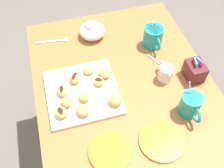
# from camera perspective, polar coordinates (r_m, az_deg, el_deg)

# --- Properties ---
(ground_plane) EXTENTS (8.00, 8.00, 0.00)m
(ground_plane) POSITION_cam_1_polar(r_m,az_deg,el_deg) (1.76, 1.79, -14.55)
(ground_plane) COLOR #665B51
(dining_table) EXTENTS (0.99, 0.76, 0.74)m
(dining_table) POSITION_cam_1_polar(r_m,az_deg,el_deg) (1.23, 2.48, -3.97)
(dining_table) COLOR #A36633
(dining_table) RESTS_ON ground_plane
(pastry_plate_square) EXTENTS (0.30, 0.30, 0.02)m
(pastry_plate_square) POSITION_cam_1_polar(r_m,az_deg,el_deg) (1.09, -6.57, -1.84)
(pastry_plate_square) COLOR silver
(pastry_plate_square) RESTS_ON dining_table
(coffee_mug_teal_left) EXTENTS (0.13, 0.09, 0.15)m
(coffee_mug_teal_left) POSITION_cam_1_polar(r_m,az_deg,el_deg) (1.25, 9.14, 10.39)
(coffee_mug_teal_left) COLOR teal
(coffee_mug_teal_left) RESTS_ON dining_table
(coffee_mug_teal_right) EXTENTS (0.12, 0.08, 0.15)m
(coffee_mug_teal_right) POSITION_cam_1_polar(r_m,az_deg,el_deg) (1.04, 16.99, -4.38)
(coffee_mug_teal_right) COLOR teal
(coffee_mug_teal_right) RESTS_ON dining_table
(cream_pitcher_white) EXTENTS (0.10, 0.06, 0.07)m
(cream_pitcher_white) POSITION_cam_1_polar(r_m,az_deg,el_deg) (1.13, 11.80, 2.49)
(cream_pitcher_white) COLOR silver
(cream_pitcher_white) RESTS_ON dining_table
(sugar_caddy) EXTENTS (0.09, 0.07, 0.11)m
(sugar_caddy) POSITION_cam_1_polar(r_m,az_deg,el_deg) (1.16, 17.85, 2.81)
(sugar_caddy) COLOR #561E23
(sugar_caddy) RESTS_ON dining_table
(ice_cream_bowl) EXTENTS (0.13, 0.13, 0.09)m
(ice_cream_bowl) POSITION_cam_1_polar(r_m,az_deg,el_deg) (1.29, -4.46, 11.85)
(ice_cream_bowl) COLOR silver
(ice_cream_bowl) RESTS_ON dining_table
(saucer_orange_left) EXTENTS (0.17, 0.17, 0.01)m
(saucer_orange_left) POSITION_cam_1_polar(r_m,az_deg,el_deg) (0.99, 10.90, -12.27)
(saucer_orange_left) COLOR orange
(saucer_orange_left) RESTS_ON dining_table
(saucer_orange_right) EXTENTS (0.16, 0.16, 0.01)m
(saucer_orange_right) POSITION_cam_1_polar(r_m,az_deg,el_deg) (0.96, -0.48, -14.82)
(saucer_orange_right) COLOR orange
(saucer_orange_right) RESTS_ON dining_table
(loose_spoon_near_saucer) EXTENTS (0.03, 0.16, 0.01)m
(loose_spoon_near_saucer) POSITION_cam_1_polar(r_m,az_deg,el_deg) (1.32, -12.23, 9.35)
(loose_spoon_near_saucer) COLOR silver
(loose_spoon_near_saucer) RESTS_ON dining_table
(loose_spoon_by_plate) EXTENTS (0.15, 0.08, 0.01)m
(loose_spoon_by_plate) POSITION_cam_1_polar(r_m,az_deg,el_deg) (1.19, 11.51, 3.67)
(loose_spoon_by_plate) COLOR silver
(loose_spoon_by_plate) RESTS_ON dining_table
(beignet_0) EXTENTS (0.05, 0.05, 0.03)m
(beignet_0) POSITION_cam_1_polar(r_m,az_deg,el_deg) (1.09, -2.90, 0.51)
(beignet_0) COLOR #DBA351
(beignet_0) RESTS_ON pastry_plate_square
(chocolate_drizzle_0) EXTENTS (0.03, 0.04, 0.00)m
(chocolate_drizzle_0) POSITION_cam_1_polar(r_m,az_deg,el_deg) (1.07, -2.93, 1.02)
(chocolate_drizzle_0) COLOR #381E11
(chocolate_drizzle_0) RESTS_ON beignet_0
(beignet_1) EXTENTS (0.07, 0.07, 0.04)m
(beignet_1) POSITION_cam_1_polar(r_m,az_deg,el_deg) (1.02, 0.75, -3.63)
(beignet_1) COLOR #DBA351
(beignet_1) RESTS_ON pastry_plate_square
(beignet_2) EXTENTS (0.06, 0.06, 0.04)m
(beignet_2) POSITION_cam_1_polar(r_m,az_deg,el_deg) (1.01, -6.44, -5.87)
(beignet_2) COLOR #DBA351
(beignet_2) RESTS_ON pastry_plate_square
(beignet_3) EXTENTS (0.05, 0.05, 0.04)m
(beignet_3) POSITION_cam_1_polar(r_m,az_deg,el_deg) (1.04, -10.15, -3.99)
(beignet_3) COLOR #DBA351
(beignet_3) RESTS_ON pastry_plate_square
(beignet_4) EXTENTS (0.06, 0.07, 0.03)m
(beignet_4) POSITION_cam_1_polar(r_m,az_deg,el_deg) (1.13, -5.20, 3.09)
(beignet_4) COLOR #DBA351
(beignet_4) RESTS_ON pastry_plate_square
(beignet_5) EXTENTS (0.05, 0.04, 0.03)m
(beignet_5) POSITION_cam_1_polar(r_m,az_deg,el_deg) (1.07, -10.99, -1.59)
(beignet_5) COLOR #DBA351
(beignet_5) RESTS_ON pastry_plate_square
(chocolate_drizzle_5) EXTENTS (0.04, 0.02, 0.00)m
(chocolate_drizzle_5) POSITION_cam_1_polar(r_m,az_deg,el_deg) (1.06, -11.15, -1.02)
(chocolate_drizzle_5) COLOR #381E11
(chocolate_drizzle_5) RESTS_ON beignet_5
(beignet_6) EXTENTS (0.07, 0.07, 0.03)m
(beignet_6) POSITION_cam_1_polar(r_m,az_deg,el_deg) (1.02, -11.20, -6.31)
(beignet_6) COLOR #DBA351
(beignet_6) RESTS_ON pastry_plate_square
(chocolate_drizzle_6) EXTENTS (0.04, 0.03, 0.00)m
(chocolate_drizzle_6) POSITION_cam_1_polar(r_m,az_deg,el_deg) (1.00, -11.36, -5.79)
(chocolate_drizzle_6) COLOR #381E11
(chocolate_drizzle_6) RESTS_ON beignet_6
(beignet_7) EXTENTS (0.06, 0.06, 0.03)m
(beignet_7) POSITION_cam_1_polar(r_m,az_deg,el_deg) (1.04, -6.22, -2.87)
(beignet_7) COLOR #DBA351
(beignet_7) RESTS_ON pastry_plate_square
(beignet_8) EXTENTS (0.06, 0.06, 0.04)m
(beignet_8) POSITION_cam_1_polar(r_m,az_deg,el_deg) (1.10, -8.23, 1.24)
(beignet_8) COLOR #DBA351
(beignet_8) RESTS_ON pastry_plate_square
(chocolate_drizzle_8) EXTENTS (0.04, 0.03, 0.00)m
(chocolate_drizzle_8) POSITION_cam_1_polar(r_m,az_deg,el_deg) (1.09, -8.35, 1.89)
(chocolate_drizzle_8) COLOR #381E11
(chocolate_drizzle_8) RESTS_ON beignet_8
(beignet_9) EXTENTS (0.08, 0.08, 0.03)m
(beignet_9) POSITION_cam_1_polar(r_m,az_deg,el_deg) (1.11, -1.64, 2.43)
(beignet_9) COLOR #DBA351
(beignet_9) RESTS_ON pastry_plate_square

